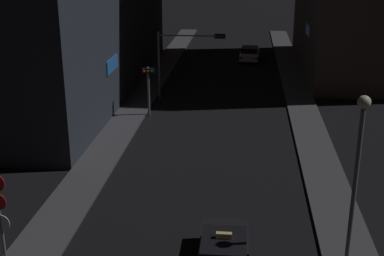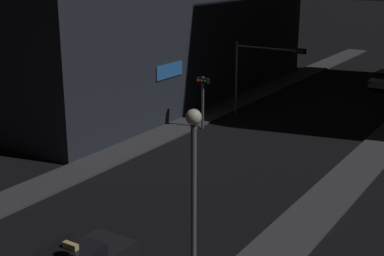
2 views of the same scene
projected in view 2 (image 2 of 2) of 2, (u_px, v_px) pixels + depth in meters
sidewalk_left at (222, 109)px, 40.25m from camera, size 2.12×64.84×0.13m
traffic_light_overhead at (263, 64)px, 37.15m from camera, size 5.00×0.42×5.03m
traffic_light_left_kerb at (203, 91)px, 34.95m from camera, size 0.80×0.42×3.40m
street_lamp_near_block at (194, 190)px, 15.29m from camera, size 0.44×0.44×6.47m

